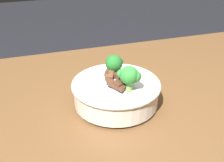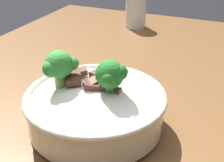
% 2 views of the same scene
% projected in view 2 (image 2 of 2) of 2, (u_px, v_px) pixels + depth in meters
% --- Properties ---
extents(rice_bowl, '(0.25, 0.25, 0.14)m').
position_uv_depth(rice_bowl, '(95.00, 105.00, 0.55)').
color(rice_bowl, silver).
rests_on(rice_bowl, dining_table).
extents(drinking_glass, '(0.07, 0.07, 0.11)m').
position_uv_depth(drinking_glass, '(136.00, 14.00, 1.07)').
color(drinking_glass, white).
rests_on(drinking_glass, dining_table).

